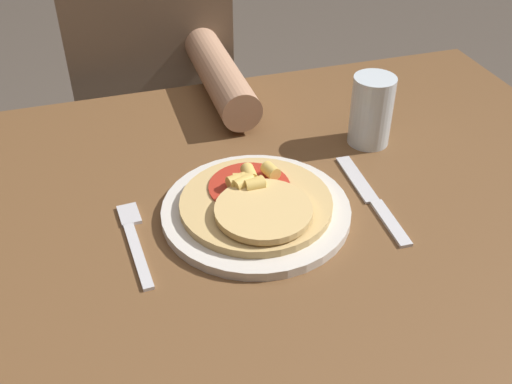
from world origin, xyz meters
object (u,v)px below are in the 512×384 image
plate (256,211)px  dining_table (246,286)px  pizza (257,202)px  drinking_glass (371,111)px  person_diner (154,97)px  fork (134,238)px  knife (373,199)px

plate → dining_table: bearing=-131.1°
dining_table → plate: bearing=48.9°
pizza → drinking_glass: size_ratio=1.83×
drinking_glass → person_diner: bearing=121.5°
pizza → fork: pizza is taller
pizza → knife: 0.17m
knife → person_diner: bearing=110.0°
pizza → knife: size_ratio=0.97×
knife → pizza: bearing=174.5°
pizza → person_diner: 0.63m
knife → fork: bearing=177.1°
dining_table → person_diner: person_diner is taller
knife → person_diner: size_ratio=0.20×
fork → person_diner: 0.63m
fork → knife: same height
pizza → drinking_glass: bearing=29.6°
person_diner → pizza: bearing=-84.7°
dining_table → pizza: 0.14m
dining_table → fork: size_ratio=6.99×
knife → drinking_glass: (0.06, 0.15, 0.06)m
dining_table → drinking_glass: bearing=31.4°
pizza → fork: (-0.17, 0.00, -0.02)m
dining_table → pizza: pizza is taller
plate → knife: 0.17m
drinking_glass → fork: bearing=-161.9°
plate → fork: size_ratio=1.51×
knife → drinking_glass: 0.17m
dining_table → fork: 0.19m
knife → plate: bearing=173.6°
plate → drinking_glass: drinking_glass is taller
plate → pizza: size_ratio=1.24×
fork → person_diner: bearing=79.3°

